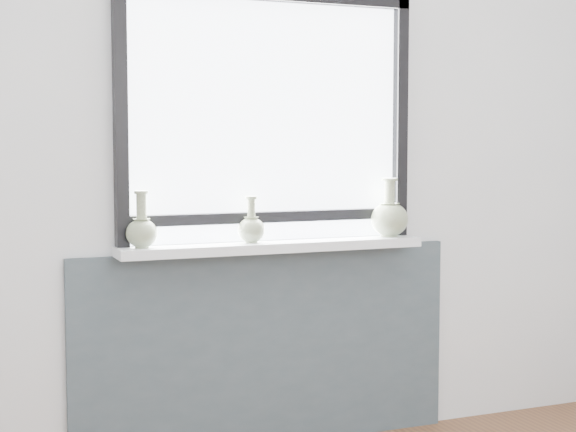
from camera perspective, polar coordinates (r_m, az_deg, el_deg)
name	(u,v)px	position (r m, az deg, el deg)	size (l,w,h in m)	color
back_wall	(265,146)	(3.76, -1.51, 4.56)	(3.60, 0.02, 2.60)	silver
apron_panel	(268,349)	(3.83, -1.32, -8.56)	(1.70, 0.03, 0.86)	#424E56
windowsill	(274,246)	(3.69, -0.94, -1.98)	(1.32, 0.18, 0.04)	white
window	(268,112)	(3.73, -1.31, 6.73)	(1.30, 0.06, 1.05)	black
vase_a	(142,230)	(3.51, -9.44, -0.89)	(0.12, 0.12, 0.23)	#929F7A
vase_b	(251,228)	(3.65, -2.38, -0.76)	(0.11, 0.11, 0.19)	#929F7A
vase_c	(389,217)	(3.91, 6.57, -0.07)	(0.17, 0.17, 0.26)	#929F7A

